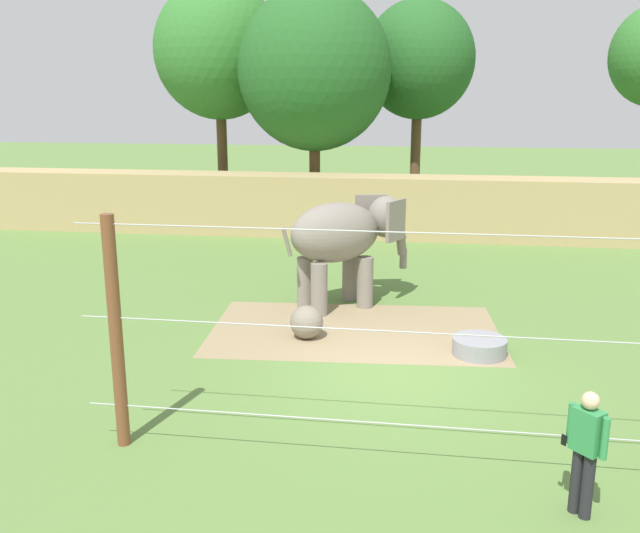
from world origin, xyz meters
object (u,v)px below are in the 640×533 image
at_px(elephant, 345,236).
at_px(water_tub, 479,346).
at_px(zookeeper, 586,448).
at_px(enrichment_ball, 307,322).

height_order(elephant, water_tub, elephant).
xyz_separation_m(zookeeper, water_tub, (-0.83, 5.41, -0.74)).
bearing_deg(enrichment_ball, water_tub, -7.03).
bearing_deg(water_tub, enrichment_ball, 172.97).
distance_m(enrichment_ball, zookeeper, 7.40).
bearing_deg(enrichment_ball, zookeeper, -52.57).
relative_size(zookeeper, water_tub, 1.52).
bearing_deg(elephant, water_tub, -43.41).
xyz_separation_m(elephant, zookeeper, (3.93, -8.34, -0.85)).
bearing_deg(water_tub, elephant, 136.59).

